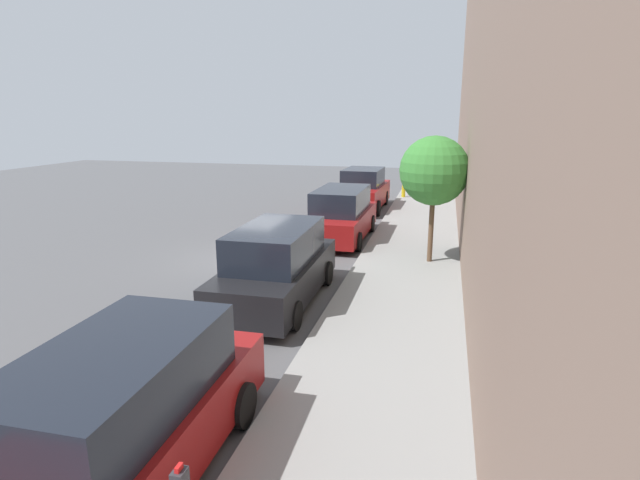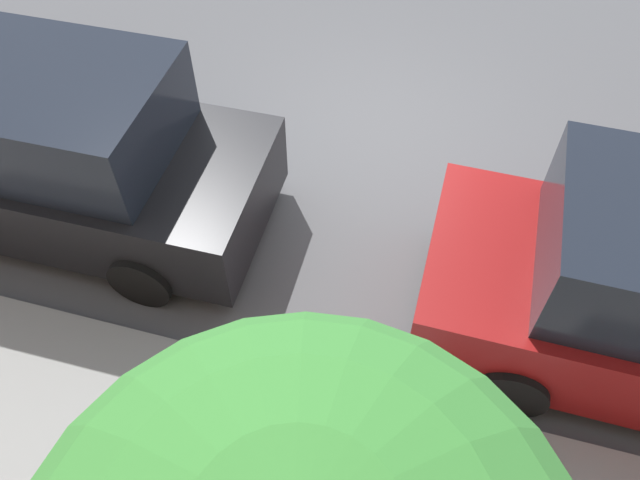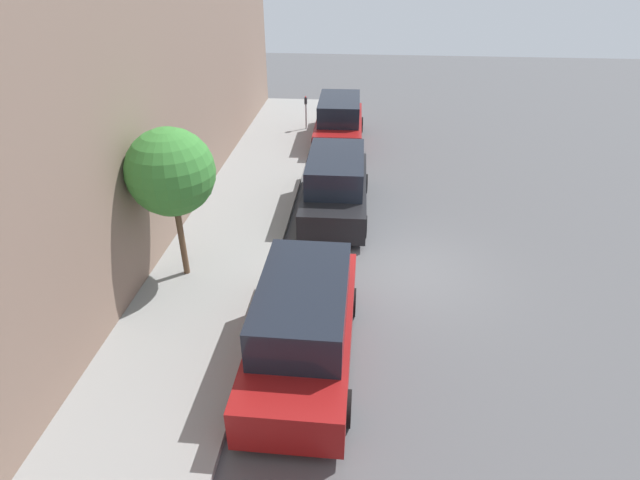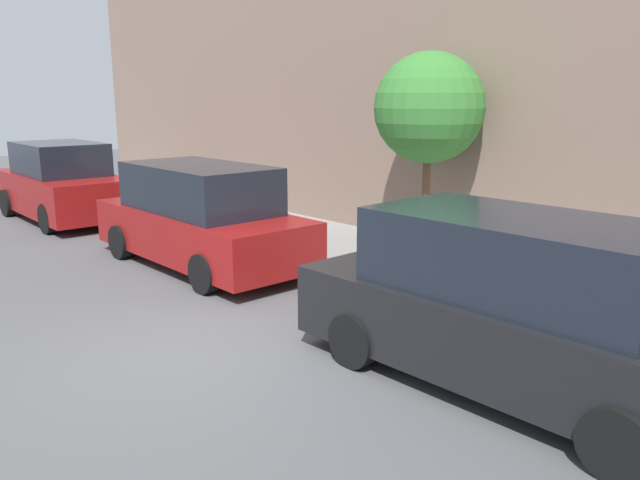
{
  "view_description": "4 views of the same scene",
  "coord_description": "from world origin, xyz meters",
  "px_view_note": "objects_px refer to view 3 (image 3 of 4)",
  "views": [
    {
      "loc": [
        6.0,
        -14.23,
        4.5
      ],
      "look_at": [
        2.61,
        -0.73,
        1.0
      ],
      "focal_mm": 28.0,
      "sensor_mm": 36.0,
      "label": 1
    },
    {
      "loc": [
        6.0,
        0.95,
        5.37
      ],
      "look_at": [
        2.62,
        0.03,
        1.0
      ],
      "focal_mm": 35.0,
      "sensor_mm": 36.0,
      "label": 2
    },
    {
      "loc": [
        1.37,
        11.01,
        7.35
      ],
      "look_at": [
        2.31,
        0.32,
        1.0
      ],
      "focal_mm": 28.0,
      "sensor_mm": 36.0,
      "label": 3
    },
    {
      "loc": [
        -3.67,
        -6.46,
        3.11
      ],
      "look_at": [
        2.51,
        0.3,
        1.0
      ],
      "focal_mm": 35.0,
      "sensor_mm": 36.0,
      "label": 4
    }
  ],
  "objects_px": {
    "parking_meter_near": "(306,109)",
    "street_tree": "(171,172)",
    "parked_minivan_second": "(336,185)",
    "parked_minivan_nearest": "(339,122)",
    "parked_minivan_third": "(304,323)"
  },
  "relations": [
    {
      "from": "parked_minivan_third",
      "to": "parked_minivan_second",
      "type": "bearing_deg",
      "value": -91.94
    },
    {
      "from": "parking_meter_near",
      "to": "parked_minivan_nearest",
      "type": "bearing_deg",
      "value": 140.03
    },
    {
      "from": "parked_minivan_nearest",
      "to": "parked_minivan_third",
      "type": "xyz_separation_m",
      "value": [
        -0.02,
        13.12,
        0.0
      ]
    },
    {
      "from": "parked_minivan_second",
      "to": "parked_minivan_third",
      "type": "bearing_deg",
      "value": 88.06
    },
    {
      "from": "parked_minivan_third",
      "to": "parking_meter_near",
      "type": "relative_size",
      "value": 3.38
    },
    {
      "from": "parked_minivan_second",
      "to": "street_tree",
      "type": "xyz_separation_m",
      "value": [
        3.54,
        4.0,
        1.98
      ]
    },
    {
      "from": "parked_minivan_nearest",
      "to": "parked_minivan_second",
      "type": "xyz_separation_m",
      "value": [
        -0.25,
        6.49,
        0.0
      ]
    },
    {
      "from": "parked_minivan_second",
      "to": "parking_meter_near",
      "type": "xyz_separation_m",
      "value": [
        1.81,
        -7.8,
        0.12
      ]
    },
    {
      "from": "parked_minivan_second",
      "to": "parking_meter_near",
      "type": "relative_size",
      "value": 3.38
    },
    {
      "from": "parked_minivan_nearest",
      "to": "parked_minivan_third",
      "type": "bearing_deg",
      "value": 90.11
    },
    {
      "from": "parked_minivan_second",
      "to": "parked_minivan_third",
      "type": "height_order",
      "value": "same"
    },
    {
      "from": "parking_meter_near",
      "to": "street_tree",
      "type": "height_order",
      "value": "street_tree"
    },
    {
      "from": "parked_minivan_second",
      "to": "street_tree",
      "type": "distance_m",
      "value": 5.7
    },
    {
      "from": "parked_minivan_second",
      "to": "street_tree",
      "type": "height_order",
      "value": "street_tree"
    },
    {
      "from": "parking_meter_near",
      "to": "street_tree",
      "type": "xyz_separation_m",
      "value": [
        1.73,
        11.8,
        1.86
      ]
    }
  ]
}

